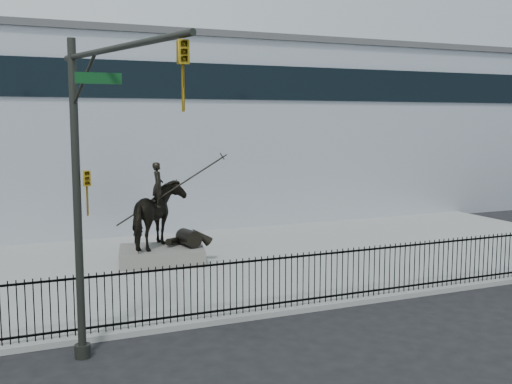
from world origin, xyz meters
name	(u,v)px	position (x,y,z in m)	size (l,w,h in m)	color
ground	(355,320)	(0.00, 0.00, 0.00)	(120.00, 120.00, 0.00)	black
plaza	(254,260)	(0.00, 7.00, 0.07)	(30.00, 12.00, 0.15)	#969693
building	(165,134)	(0.00, 20.00, 4.50)	(44.00, 14.00, 9.00)	silver
picket_fence	(332,275)	(0.00, 1.25, 0.90)	(22.10, 0.10, 1.50)	black
statue_plinth	(162,255)	(-3.32, 7.67, 0.43)	(2.98, 2.05, 0.56)	#5E5C56
equestrian_statue	(163,215)	(-3.27, 7.66, 1.88)	(3.75, 2.72, 3.24)	black
traffic_signal_left	(93,182)	(-6.75, -0.62, 4.03)	(1.52, 4.84, 7.00)	#252722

